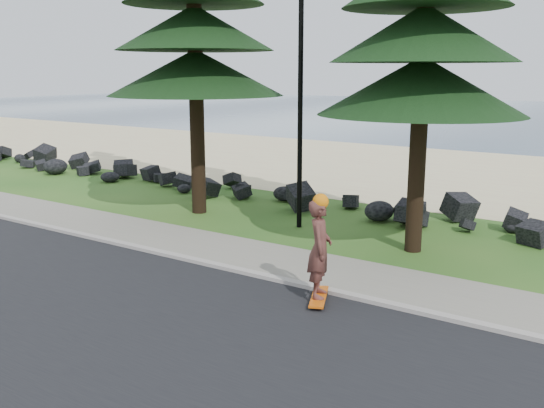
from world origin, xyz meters
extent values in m
plane|color=#28581B|center=(0.00, 0.00, 0.00)|extent=(160.00, 160.00, 0.00)
cube|color=black|center=(0.00, -4.50, 0.01)|extent=(160.00, 7.00, 0.02)
cube|color=#A69D95|center=(0.00, -0.90, 0.05)|extent=(160.00, 0.20, 0.10)
cube|color=gray|center=(0.00, 0.20, 0.04)|extent=(160.00, 2.00, 0.08)
cube|color=beige|center=(0.00, 14.50, 0.01)|extent=(160.00, 15.00, 0.01)
cylinder|color=black|center=(0.00, 3.20, 4.00)|extent=(0.14, 0.14, 8.00)
cube|color=#CE550C|center=(3.25, -1.40, 0.11)|extent=(0.71, 1.14, 0.04)
imported|color=#572E28|center=(3.25, -1.40, 1.06)|extent=(0.69, 0.81, 1.87)
sphere|color=orange|center=(3.25, -1.40, 1.96)|extent=(0.30, 0.30, 0.30)
camera|label=1|loc=(8.57, -10.90, 4.33)|focal=40.00mm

